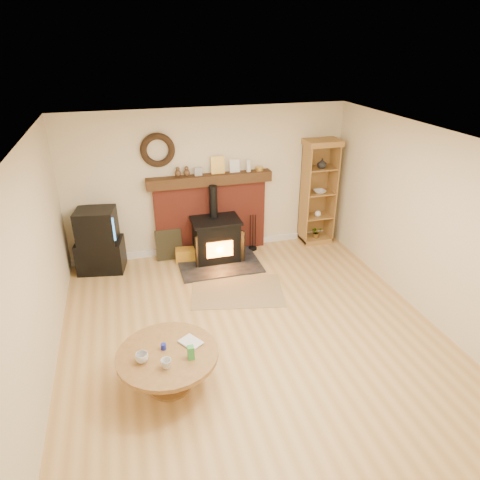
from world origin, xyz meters
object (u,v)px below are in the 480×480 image
object	(u,v)px
tv_unit	(99,242)
curio_cabinet	(318,192)
coffee_table	(168,360)
wood_stove	(216,241)

from	to	relation	value
tv_unit	curio_cabinet	bearing A→B (deg)	1.25
curio_cabinet	coffee_table	distance (m)	4.55
tv_unit	coffee_table	xyz separation A→B (m)	(0.77, -3.05, -0.14)
wood_stove	curio_cabinet	bearing A→B (deg)	7.83
wood_stove	coffee_table	xyz separation A→B (m)	(-1.21, -2.86, 0.01)
wood_stove	tv_unit	distance (m)	1.99
tv_unit	coffee_table	world-z (taller)	tv_unit
wood_stove	tv_unit	size ratio (longest dim) A/B	1.27
curio_cabinet	coffee_table	bearing A→B (deg)	-135.85
coffee_table	curio_cabinet	bearing A→B (deg)	44.15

